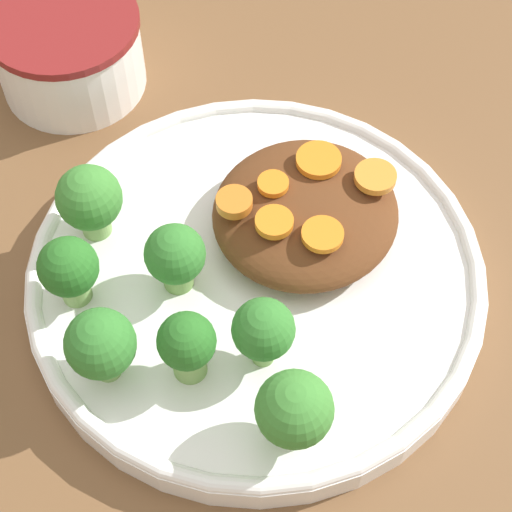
% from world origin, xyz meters
% --- Properties ---
extents(ground_plane, '(4.00, 4.00, 0.00)m').
position_xyz_m(ground_plane, '(0.00, 0.00, 0.00)').
color(ground_plane, brown).
extents(plate, '(0.28, 0.28, 0.03)m').
position_xyz_m(plate, '(0.00, 0.00, 0.01)').
color(plate, white).
rests_on(plate, ground_plane).
extents(dip_bowl, '(0.11, 0.11, 0.06)m').
position_xyz_m(dip_bowl, '(-0.22, 0.04, 0.03)').
color(dip_bowl, white).
rests_on(dip_bowl, ground_plane).
extents(stew_mound, '(0.11, 0.12, 0.03)m').
position_xyz_m(stew_mound, '(0.00, 0.04, 0.04)').
color(stew_mound, '#5B3319').
rests_on(stew_mound, plate).
extents(broccoli_floret_0, '(0.04, 0.04, 0.05)m').
position_xyz_m(broccoli_floret_0, '(-0.01, -0.11, 0.05)').
color(broccoli_floret_0, '#759E51').
rests_on(broccoli_floret_0, plate).
extents(broccoli_floret_1, '(0.04, 0.04, 0.05)m').
position_xyz_m(broccoli_floret_1, '(-0.09, -0.05, 0.05)').
color(broccoli_floret_1, '#7FA85B').
rests_on(broccoli_floret_1, plate).
extents(broccoli_floret_2, '(0.03, 0.03, 0.05)m').
position_xyz_m(broccoli_floret_2, '(0.04, -0.04, 0.05)').
color(broccoli_floret_2, '#759E51').
rests_on(broccoli_floret_2, plate).
extents(broccoli_floret_3, '(0.04, 0.04, 0.05)m').
position_xyz_m(broccoli_floret_3, '(-0.03, -0.04, 0.05)').
color(broccoli_floret_3, '#759E51').
rests_on(broccoli_floret_3, plate).
extents(broccoli_floret_4, '(0.03, 0.03, 0.05)m').
position_xyz_m(broccoli_floret_4, '(0.02, -0.07, 0.05)').
color(broccoli_floret_4, '#759E51').
rests_on(broccoli_floret_4, plate).
extents(broccoli_floret_5, '(0.04, 0.04, 0.05)m').
position_xyz_m(broccoli_floret_5, '(0.09, -0.06, 0.05)').
color(broccoli_floret_5, '#759E51').
rests_on(broccoli_floret_5, plate).
extents(broccoli_floret_6, '(0.04, 0.04, 0.05)m').
position_xyz_m(broccoli_floret_6, '(-0.06, -0.09, 0.05)').
color(broccoli_floret_6, '#7FA85B').
rests_on(broccoli_floret_6, plate).
extents(carrot_slice_0, '(0.03, 0.03, 0.00)m').
position_xyz_m(carrot_slice_0, '(0.02, 0.08, 0.05)').
color(carrot_slice_0, orange).
rests_on(carrot_slice_0, stew_mound).
extents(carrot_slice_1, '(0.02, 0.02, 0.00)m').
position_xyz_m(carrot_slice_1, '(0.03, 0.03, 0.05)').
color(carrot_slice_1, orange).
rests_on(carrot_slice_1, stew_mound).
extents(carrot_slice_2, '(0.03, 0.03, 0.00)m').
position_xyz_m(carrot_slice_2, '(-0.01, 0.07, 0.05)').
color(carrot_slice_2, orange).
rests_on(carrot_slice_2, stew_mound).
extents(carrot_slice_3, '(0.02, 0.02, 0.01)m').
position_xyz_m(carrot_slice_3, '(-0.03, 0.01, 0.06)').
color(carrot_slice_3, orange).
rests_on(carrot_slice_3, stew_mound).
extents(carrot_slice_4, '(0.02, 0.02, 0.00)m').
position_xyz_m(carrot_slice_4, '(-0.02, 0.04, 0.05)').
color(carrot_slice_4, orange).
rests_on(carrot_slice_4, stew_mound).
extents(carrot_slice_5, '(0.02, 0.02, 0.00)m').
position_xyz_m(carrot_slice_5, '(-0.00, 0.02, 0.05)').
color(carrot_slice_5, orange).
rests_on(carrot_slice_5, stew_mound).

